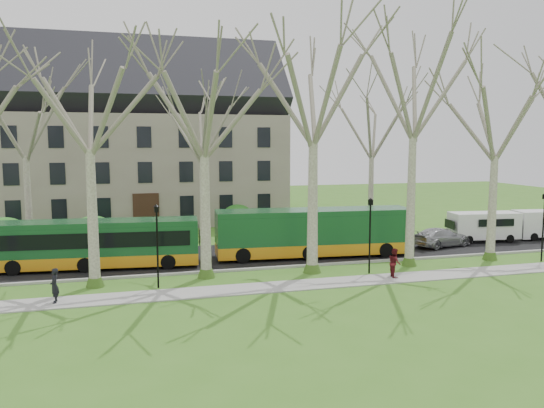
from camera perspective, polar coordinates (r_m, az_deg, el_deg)
The scene contains 15 objects.
ground at distance 30.46m, azimuth -0.77°, elevation -7.73°, with size 120.00×120.00×0.00m, color #3D7120.
sidewalk at distance 28.12m, azimuth 0.50°, elevation -8.89°, with size 70.00×2.00×0.06m, color gray.
road at distance 35.67m, azimuth -2.96°, elevation -5.55°, with size 80.00×8.00×0.06m, color black.
curb at distance 31.86m, azimuth -1.45°, elevation -6.96°, with size 80.00×0.25×0.14m, color #A5A39E.
building at distance 52.61m, azimuth -13.78°, elevation 7.02°, with size 26.50×12.20×16.00m.
tree_row_verge at distance 29.80m, azimuth -0.94°, elevation 5.56°, with size 49.00×7.00×14.00m.
tree_row_far at distance 40.07m, azimuth -6.54°, elevation 4.37°, with size 33.00×7.00×12.00m.
lamp_row at distance 28.97m, azimuth -0.29°, elevation -3.27°, with size 36.22×0.22×4.30m.
hedges at distance 43.18m, azimuth -11.43°, elevation -2.22°, with size 30.60×8.60×2.00m.
bus_lead at distance 33.50m, azimuth -18.21°, elevation -4.05°, with size 11.83×2.46×2.96m, color #154A23, non-canonical shape.
bus_follow at distance 35.13m, azimuth 4.56°, elevation -3.02°, with size 12.92×2.69×3.23m, color #154A23, non-canonical shape.
sedan at distance 40.30m, azimuth 17.76°, elevation -3.43°, with size 1.88×4.64×1.35m, color #9F9FA3.
van_a at distance 43.31m, azimuth 21.82°, elevation -2.31°, with size 5.10×1.86×2.23m, color silver, non-canonical shape.
pedestrian_a at distance 27.16m, azimuth -22.35°, elevation -8.12°, with size 0.60×0.39×1.64m, color black.
pedestrian_b at distance 30.59m, azimuth 13.05°, elevation -6.16°, with size 0.79×0.61×1.62m, color #511217.
Camera 1 is at (-7.27, -28.59, 7.58)m, focal length 35.00 mm.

